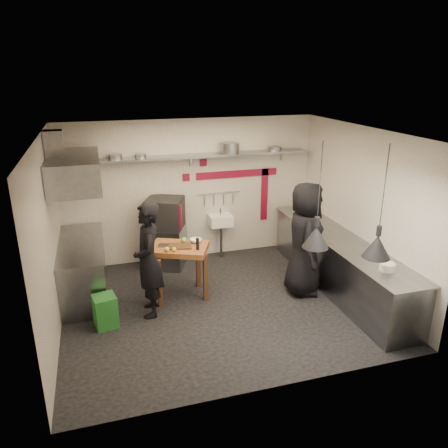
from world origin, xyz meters
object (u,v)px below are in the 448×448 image
object	(u,v)px
oven_stand	(165,246)
combi_oven	(165,213)
green_bin	(105,311)
chef_left	(148,260)
chef_right	(305,239)
prep_table	(180,271)

from	to	relation	value
oven_stand	combi_oven	bearing A→B (deg)	-32.82
green_bin	chef_left	world-z (taller)	chef_left
chef_right	oven_stand	bearing A→B (deg)	70.13
chef_left	chef_right	bearing A→B (deg)	92.99
combi_oven	green_bin	bearing A→B (deg)	-99.78
oven_stand	combi_oven	size ratio (longest dim) A/B	1.22
chef_left	chef_right	world-z (taller)	chef_right
combi_oven	oven_stand	bearing A→B (deg)	147.18
chef_right	chef_left	bearing A→B (deg)	109.14
oven_stand	combi_oven	distance (m)	0.69
prep_table	chef_left	size ratio (longest dim) A/B	0.50
green_bin	prep_table	size ratio (longest dim) A/B	0.54
prep_table	chef_left	world-z (taller)	chef_left
oven_stand	prep_table	bearing A→B (deg)	-64.61
combi_oven	chef_left	xyz separation A→B (m)	(-0.54, -1.68, -0.18)
oven_stand	combi_oven	world-z (taller)	combi_oven
chef_right	combi_oven	bearing A→B (deg)	70.35
combi_oven	chef_right	xyz separation A→B (m)	(2.08, -1.70, -0.11)
oven_stand	chef_left	size ratio (longest dim) A/B	0.44
oven_stand	chef_right	distance (m)	2.78
combi_oven	prep_table	distance (m)	1.42
combi_oven	green_bin	distance (m)	2.39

